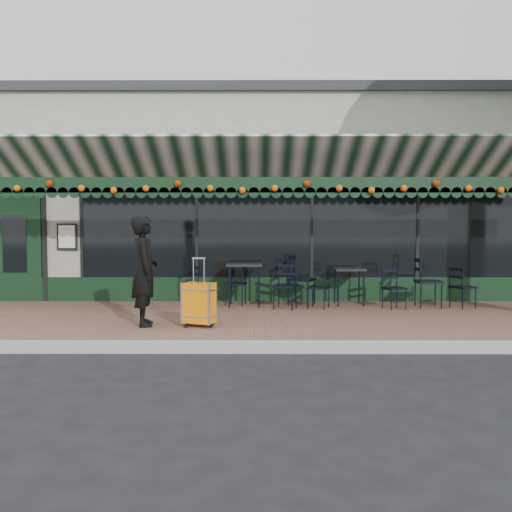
{
  "coord_description": "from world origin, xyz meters",
  "views": [
    {
      "loc": [
        0.28,
        -7.31,
        1.69
      ],
      "look_at": [
        0.25,
        1.6,
        1.22
      ],
      "focal_mm": 38.0,
      "sensor_mm": 36.0,
      "label": 1
    }
  ],
  "objects_px": {
    "chair_b_left": "(236,284)",
    "chair_b_right": "(302,280)",
    "cafe_table_b": "(244,268)",
    "chair_a_right": "(428,282)",
    "chair_a_front": "(394,289)",
    "woman": "(145,271)",
    "cafe_table_a": "(349,272)",
    "chair_a_extra": "(463,287)",
    "chair_b_front": "(285,286)",
    "chair_a_left": "(318,288)",
    "suitcase": "(199,304)",
    "chair_solo": "(198,285)"
  },
  "relations": [
    {
      "from": "chair_b_right",
      "to": "chair_a_front",
      "type": "bearing_deg",
      "value": -82.74
    },
    {
      "from": "cafe_table_b",
      "to": "chair_a_right",
      "type": "bearing_deg",
      "value": -2.9
    },
    {
      "from": "woman",
      "to": "chair_b_right",
      "type": "xyz_separation_m",
      "value": [
        2.64,
        2.31,
        -0.37
      ]
    },
    {
      "from": "chair_a_extra",
      "to": "chair_solo",
      "type": "xyz_separation_m",
      "value": [
        -5.11,
        0.53,
        -0.01
      ]
    },
    {
      "from": "chair_a_right",
      "to": "woman",
      "type": "bearing_deg",
      "value": 112.49
    },
    {
      "from": "chair_a_right",
      "to": "chair_a_extra",
      "type": "height_order",
      "value": "chair_a_right"
    },
    {
      "from": "cafe_table_a",
      "to": "chair_solo",
      "type": "relative_size",
      "value": 0.96
    },
    {
      "from": "cafe_table_b",
      "to": "chair_solo",
      "type": "bearing_deg",
      "value": 167.07
    },
    {
      "from": "chair_a_extra",
      "to": "chair_b_front",
      "type": "xyz_separation_m",
      "value": [
        -3.39,
        -0.1,
        0.03
      ]
    },
    {
      "from": "woman",
      "to": "chair_a_extra",
      "type": "bearing_deg",
      "value": -84.44
    },
    {
      "from": "cafe_table_b",
      "to": "chair_a_left",
      "type": "height_order",
      "value": "cafe_table_b"
    },
    {
      "from": "cafe_table_a",
      "to": "cafe_table_b",
      "type": "bearing_deg",
      "value": -176.63
    },
    {
      "from": "cafe_table_b",
      "to": "chair_a_right",
      "type": "height_order",
      "value": "chair_a_right"
    },
    {
      "from": "chair_b_right",
      "to": "chair_solo",
      "type": "height_order",
      "value": "chair_b_right"
    },
    {
      "from": "suitcase",
      "to": "chair_solo",
      "type": "distance_m",
      "value": 2.5
    },
    {
      "from": "cafe_table_b",
      "to": "chair_solo",
      "type": "xyz_separation_m",
      "value": [
        -0.93,
        0.21,
        -0.37
      ]
    },
    {
      "from": "cafe_table_a",
      "to": "chair_b_front",
      "type": "distance_m",
      "value": 1.42
    },
    {
      "from": "cafe_table_b",
      "to": "suitcase",
      "type": "bearing_deg",
      "value": -105.94
    },
    {
      "from": "woman",
      "to": "chair_b_front",
      "type": "distance_m",
      "value": 2.92
    },
    {
      "from": "chair_a_front",
      "to": "chair_solo",
      "type": "bearing_deg",
      "value": 152.82
    },
    {
      "from": "chair_b_left",
      "to": "chair_a_right",
      "type": "bearing_deg",
      "value": 94.58
    },
    {
      "from": "cafe_table_a",
      "to": "chair_a_extra",
      "type": "relative_size",
      "value": 0.92
    },
    {
      "from": "chair_a_right",
      "to": "cafe_table_a",
      "type": "bearing_deg",
      "value": 79.45
    },
    {
      "from": "cafe_table_a",
      "to": "suitcase",
      "type": "bearing_deg",
      "value": -138.71
    },
    {
      "from": "cafe_table_b",
      "to": "chair_a_extra",
      "type": "relative_size",
      "value": 1.05
    },
    {
      "from": "suitcase",
      "to": "chair_b_right",
      "type": "distance_m",
      "value": 2.99
    },
    {
      "from": "chair_a_front",
      "to": "chair_b_left",
      "type": "bearing_deg",
      "value": 152.3
    },
    {
      "from": "cafe_table_a",
      "to": "chair_b_front",
      "type": "relative_size",
      "value": 0.86
    },
    {
      "from": "suitcase",
      "to": "chair_b_front",
      "type": "height_order",
      "value": "suitcase"
    },
    {
      "from": "chair_a_front",
      "to": "cafe_table_b",
      "type": "bearing_deg",
      "value": 154.02
    },
    {
      "from": "chair_a_right",
      "to": "chair_solo",
      "type": "relative_size",
      "value": 1.26
    },
    {
      "from": "cafe_table_b",
      "to": "chair_a_front",
      "type": "bearing_deg",
      "value": -8.16
    },
    {
      "from": "woman",
      "to": "chair_a_right",
      "type": "distance_m",
      "value": 5.46
    },
    {
      "from": "chair_b_left",
      "to": "chair_b_right",
      "type": "relative_size",
      "value": 0.82
    },
    {
      "from": "cafe_table_a",
      "to": "chair_a_extra",
      "type": "bearing_deg",
      "value": -11.74
    },
    {
      "from": "chair_a_right",
      "to": "chair_b_front",
      "type": "bearing_deg",
      "value": 95.86
    },
    {
      "from": "chair_a_front",
      "to": "chair_a_extra",
      "type": "bearing_deg",
      "value": -13.77
    },
    {
      "from": "chair_b_left",
      "to": "chair_b_front",
      "type": "height_order",
      "value": "chair_b_front"
    },
    {
      "from": "suitcase",
      "to": "cafe_table_a",
      "type": "height_order",
      "value": "suitcase"
    },
    {
      "from": "chair_a_left",
      "to": "chair_a_front",
      "type": "height_order",
      "value": "chair_a_left"
    },
    {
      "from": "chair_b_left",
      "to": "chair_b_right",
      "type": "distance_m",
      "value": 1.32
    },
    {
      "from": "chair_a_right",
      "to": "chair_b_front",
      "type": "relative_size",
      "value": 1.13
    },
    {
      "from": "chair_b_left",
      "to": "chair_solo",
      "type": "relative_size",
      "value": 1.07
    },
    {
      "from": "chair_b_left",
      "to": "chair_b_right",
      "type": "bearing_deg",
      "value": 99.62
    },
    {
      "from": "cafe_table_a",
      "to": "chair_a_left",
      "type": "distance_m",
      "value": 0.85
    },
    {
      "from": "suitcase",
      "to": "cafe_table_b",
      "type": "relative_size",
      "value": 1.28
    },
    {
      "from": "chair_a_right",
      "to": "chair_a_extra",
      "type": "xyz_separation_m",
      "value": [
        0.62,
        -0.13,
        -0.09
      ]
    },
    {
      "from": "cafe_table_b",
      "to": "chair_a_left",
      "type": "xyz_separation_m",
      "value": [
        1.42,
        -0.34,
        -0.37
      ]
    },
    {
      "from": "cafe_table_a",
      "to": "chair_a_right",
      "type": "relative_size",
      "value": 0.76
    },
    {
      "from": "woman",
      "to": "chair_b_front",
      "type": "bearing_deg",
      "value": -65.04
    }
  ]
}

